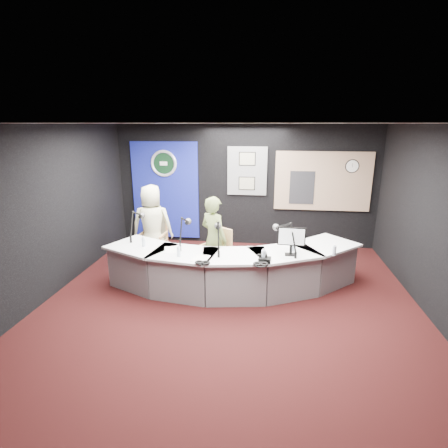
# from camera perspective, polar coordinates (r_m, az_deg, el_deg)

# --- Properties ---
(ground) EXTENTS (6.00, 6.00, 0.00)m
(ground) POSITION_cam_1_polar(r_m,az_deg,el_deg) (5.79, 0.96, -12.82)
(ground) COLOR black
(ground) RESTS_ON ground
(ceiling) EXTENTS (6.00, 6.00, 0.02)m
(ceiling) POSITION_cam_1_polar(r_m,az_deg,el_deg) (5.07, 1.12, 16.12)
(ceiling) COLOR silver
(ceiling) RESTS_ON ground
(wall_back) EXTENTS (6.00, 0.02, 2.80)m
(wall_back) POSITION_cam_1_polar(r_m,az_deg,el_deg) (8.17, 3.41, 6.22)
(wall_back) COLOR black
(wall_back) RESTS_ON ground
(wall_front) EXTENTS (6.00, 0.02, 2.80)m
(wall_front) POSITION_cam_1_polar(r_m,az_deg,el_deg) (2.53, -6.98, -17.53)
(wall_front) COLOR black
(wall_front) RESTS_ON ground
(wall_left) EXTENTS (0.02, 6.00, 2.80)m
(wall_left) POSITION_cam_1_polar(r_m,az_deg,el_deg) (6.32, -27.10, 1.53)
(wall_left) COLOR black
(wall_left) RESTS_ON ground
(wall_right) EXTENTS (0.02, 6.00, 2.80)m
(wall_right) POSITION_cam_1_polar(r_m,az_deg,el_deg) (5.77, 32.16, -0.46)
(wall_right) COLOR black
(wall_right) RESTS_ON ground
(broadcast_desk) EXTENTS (4.50, 1.90, 0.75)m
(broadcast_desk) POSITION_cam_1_polar(r_m,az_deg,el_deg) (6.12, 1.10, -7.24)
(broadcast_desk) COLOR silver
(broadcast_desk) RESTS_ON ground
(backdrop_panel) EXTENTS (1.60, 0.05, 2.30)m
(backdrop_panel) POSITION_cam_1_polar(r_m,az_deg,el_deg) (8.52, -9.54, 5.40)
(backdrop_panel) COLOR navy
(backdrop_panel) RESTS_ON wall_back
(agency_seal) EXTENTS (0.63, 0.07, 0.63)m
(agency_seal) POSITION_cam_1_polar(r_m,az_deg,el_deg) (8.38, -9.82, 9.71)
(agency_seal) COLOR silver
(agency_seal) RESTS_ON backdrop_panel
(seal_center) EXTENTS (0.48, 0.01, 0.48)m
(seal_center) POSITION_cam_1_polar(r_m,az_deg,el_deg) (8.39, -9.81, 9.72)
(seal_center) COLOR black
(seal_center) RESTS_ON backdrop_panel
(pinboard) EXTENTS (0.90, 0.04, 1.10)m
(pinboard) POSITION_cam_1_polar(r_m,az_deg,el_deg) (8.09, 3.79, 8.61)
(pinboard) COLOR slate
(pinboard) RESTS_ON wall_back
(framed_photo_upper) EXTENTS (0.34, 0.02, 0.27)m
(framed_photo_upper) POSITION_cam_1_polar(r_m,az_deg,el_deg) (8.03, 3.81, 10.57)
(framed_photo_upper) COLOR gray
(framed_photo_upper) RESTS_ON pinboard
(framed_photo_lower) EXTENTS (0.34, 0.02, 0.27)m
(framed_photo_lower) POSITION_cam_1_polar(r_m,az_deg,el_deg) (8.10, 3.74, 6.62)
(framed_photo_lower) COLOR gray
(framed_photo_lower) RESTS_ON pinboard
(booth_window_frame) EXTENTS (2.12, 0.06, 1.32)m
(booth_window_frame) POSITION_cam_1_polar(r_m,az_deg,el_deg) (8.19, 15.80, 6.72)
(booth_window_frame) COLOR #A07E64
(booth_window_frame) RESTS_ON wall_back
(booth_glow) EXTENTS (2.00, 0.02, 1.20)m
(booth_glow) POSITION_cam_1_polar(r_m,az_deg,el_deg) (8.18, 15.81, 6.71)
(booth_glow) COLOR beige
(booth_glow) RESTS_ON booth_window_frame
(equipment_rack) EXTENTS (0.55, 0.02, 0.75)m
(equipment_rack) POSITION_cam_1_polar(r_m,az_deg,el_deg) (8.13, 12.60, 5.80)
(equipment_rack) COLOR black
(equipment_rack) RESTS_ON booth_window_frame
(wall_clock) EXTENTS (0.28, 0.01, 0.28)m
(wall_clock) POSITION_cam_1_polar(r_m,az_deg,el_deg) (8.22, 20.20, 8.85)
(wall_clock) COLOR white
(wall_clock) RESTS_ON booth_window_frame
(armchair_left) EXTENTS (0.60, 0.60, 1.01)m
(armchair_left) POSITION_cam_1_polar(r_m,az_deg,el_deg) (7.29, -11.50, -2.57)
(armchair_left) COLOR tan
(armchair_left) RESTS_ON ground
(armchair_right) EXTENTS (0.72, 0.72, 0.92)m
(armchair_right) POSITION_cam_1_polar(r_m,az_deg,el_deg) (6.43, -1.64, -5.26)
(armchair_right) COLOR tan
(armchair_right) RESTS_ON ground
(draped_jacket) EXTENTS (0.50, 0.12, 0.70)m
(draped_jacket) POSITION_cam_1_polar(r_m,az_deg,el_deg) (7.49, -11.17, -1.13)
(draped_jacket) COLOR slate
(draped_jacket) RESTS_ON armchair_left
(person_man) EXTENTS (0.88, 0.64, 1.65)m
(person_man) POSITION_cam_1_polar(r_m,az_deg,el_deg) (7.19, -11.64, -0.17)
(person_man) COLOR beige
(person_man) RESTS_ON ground
(person_woman) EXTENTS (0.69, 0.64, 1.57)m
(person_woman) POSITION_cam_1_polar(r_m,az_deg,el_deg) (6.32, -1.67, -2.47)
(person_woman) COLOR olive
(person_woman) RESTS_ON ground
(computer_monitor) EXTENTS (0.42, 0.05, 0.29)m
(computer_monitor) POSITION_cam_1_polar(r_m,az_deg,el_deg) (5.66, 10.97, -1.98)
(computer_monitor) COLOR black
(computer_monitor) RESTS_ON broadcast_desk
(desk_phone) EXTENTS (0.20, 0.17, 0.05)m
(desk_phone) POSITION_cam_1_polar(r_m,az_deg,el_deg) (5.48, 6.66, -5.70)
(desk_phone) COLOR black
(desk_phone) RESTS_ON broadcast_desk
(headphones_near) EXTENTS (0.23, 0.23, 0.04)m
(headphones_near) POSITION_cam_1_polar(r_m,az_deg,el_deg) (5.30, 6.01, -6.52)
(headphones_near) COLOR black
(headphones_near) RESTS_ON broadcast_desk
(headphones_far) EXTENTS (0.20, 0.20, 0.03)m
(headphones_far) POSITION_cam_1_polar(r_m,az_deg,el_deg) (5.33, -3.54, -6.32)
(headphones_far) COLOR black
(headphones_far) RESTS_ON broadcast_desk
(paper_stack) EXTENTS (0.32, 0.38, 0.00)m
(paper_stack) POSITION_cam_1_polar(r_m,az_deg,el_deg) (5.96, -8.55, -4.15)
(paper_stack) COLOR white
(paper_stack) RESTS_ON broadcast_desk
(notepad) EXTENTS (0.28, 0.36, 0.00)m
(notepad) POSITION_cam_1_polar(r_m,az_deg,el_deg) (5.53, -3.85, -5.65)
(notepad) COLOR white
(notepad) RESTS_ON broadcast_desk
(boom_mic_a) EXTENTS (0.16, 0.74, 0.60)m
(boom_mic_a) POSITION_cam_1_polar(r_m,az_deg,el_deg) (6.65, -14.13, 0.36)
(boom_mic_a) COLOR black
(boom_mic_a) RESTS_ON broadcast_desk
(boom_mic_b) EXTENTS (0.16, 0.74, 0.60)m
(boom_mic_b) POSITION_cam_1_polar(r_m,az_deg,el_deg) (6.07, -6.54, -0.74)
(boom_mic_b) COLOR black
(boom_mic_b) RESTS_ON broadcast_desk
(boom_mic_c) EXTENTS (0.23, 0.73, 0.60)m
(boom_mic_c) POSITION_cam_1_polar(r_m,az_deg,el_deg) (5.77, -0.97, -1.54)
(boom_mic_c) COLOR black
(boom_mic_c) RESTS_ON broadcast_desk
(boom_mic_d) EXTENTS (0.43, 0.66, 0.60)m
(boom_mic_d) POSITION_cam_1_polar(r_m,az_deg,el_deg) (5.79, 10.03, -1.72)
(boom_mic_d) COLOR black
(boom_mic_d) RESTS_ON broadcast_desk
(water_bottles) EXTENTS (3.26, 0.55, 0.18)m
(water_bottles) POSITION_cam_1_polar(r_m,az_deg,el_deg) (5.71, 1.77, -3.95)
(water_bottles) COLOR silver
(water_bottles) RESTS_ON broadcast_desk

